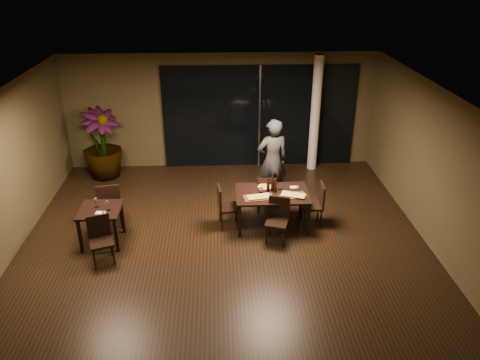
% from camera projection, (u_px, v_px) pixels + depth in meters
% --- Properties ---
extents(ground, '(8.00, 8.00, 0.00)m').
position_uv_depth(ground, '(225.00, 247.00, 9.16)').
color(ground, black).
rests_on(ground, ground).
extents(wall_back, '(8.00, 0.10, 3.00)m').
position_uv_depth(wall_back, '(221.00, 111.00, 12.15)').
color(wall_back, '#463F25').
rests_on(wall_back, ground).
extents(wall_front, '(8.00, 0.10, 3.00)m').
position_uv_depth(wall_front, '(231.00, 345.00, 4.87)').
color(wall_front, '#463F25').
rests_on(wall_front, ground).
extents(wall_right, '(0.10, 8.00, 3.00)m').
position_uv_depth(wall_right, '(441.00, 173.00, 8.69)').
color(wall_right, '#463F25').
rests_on(wall_right, ground).
extents(ceiling, '(8.00, 8.00, 0.04)m').
position_uv_depth(ceiling, '(222.00, 96.00, 7.85)').
color(ceiling, silver).
rests_on(ceiling, wall_back).
extents(window_panel, '(5.00, 0.06, 2.70)m').
position_uv_depth(window_panel, '(259.00, 117.00, 12.18)').
color(window_panel, black).
rests_on(window_panel, ground).
extents(column, '(0.24, 0.24, 3.00)m').
position_uv_depth(column, '(315.00, 114.00, 11.90)').
color(column, white).
rests_on(column, ground).
extents(main_table, '(1.50, 1.00, 0.75)m').
position_uv_depth(main_table, '(272.00, 196.00, 9.63)').
color(main_table, black).
rests_on(main_table, ground).
extents(side_table, '(0.80, 0.80, 0.75)m').
position_uv_depth(side_table, '(100.00, 215.00, 9.06)').
color(side_table, black).
rests_on(side_table, ground).
extents(chair_main_far, '(0.41, 0.41, 0.89)m').
position_uv_depth(chair_main_far, '(266.00, 192.00, 10.18)').
color(chair_main_far, black).
rests_on(chair_main_far, ground).
extents(chair_main_near, '(0.53, 0.53, 0.91)m').
position_uv_depth(chair_main_near, '(278.00, 217.00, 9.19)').
color(chair_main_near, black).
rests_on(chair_main_near, ground).
extents(chair_main_left, '(0.47, 0.47, 0.92)m').
position_uv_depth(chair_main_left, '(225.00, 205.00, 9.65)').
color(chair_main_left, black).
rests_on(chair_main_left, ground).
extents(chair_main_right, '(0.44, 0.44, 0.92)m').
position_uv_depth(chair_main_right, '(316.00, 202.00, 9.73)').
color(chair_main_right, black).
rests_on(chair_main_right, ground).
extents(chair_side_far, '(0.54, 0.54, 1.02)m').
position_uv_depth(chair_side_far, '(110.00, 203.00, 9.61)').
color(chair_side_far, black).
rests_on(chair_side_far, ground).
extents(chair_side_near, '(0.53, 0.53, 0.90)m').
position_uv_depth(chair_side_near, '(100.00, 237.00, 8.57)').
color(chair_side_near, black).
rests_on(chair_side_near, ground).
extents(diner, '(0.74, 0.57, 1.95)m').
position_uv_depth(diner, '(272.00, 161.00, 10.54)').
color(diner, '#2B2D2F').
rests_on(diner, ground).
extents(potted_plant, '(1.37, 1.37, 1.78)m').
position_uv_depth(potted_plant, '(102.00, 144.00, 11.70)').
color(potted_plant, '#1A4A18').
rests_on(potted_plant, ground).
extents(pizza_board_left, '(0.63, 0.37, 0.01)m').
position_uv_depth(pizza_board_left, '(259.00, 198.00, 9.40)').
color(pizza_board_left, '#483017').
rests_on(pizza_board_left, main_table).
extents(pizza_board_right, '(0.58, 0.41, 0.01)m').
position_uv_depth(pizza_board_right, '(293.00, 196.00, 9.48)').
color(pizza_board_right, '#4A3018').
rests_on(pizza_board_right, main_table).
extents(oblong_pizza_left, '(0.48, 0.28, 0.02)m').
position_uv_depth(oblong_pizza_left, '(259.00, 197.00, 9.39)').
color(oblong_pizza_left, maroon).
rests_on(oblong_pizza_left, pizza_board_left).
extents(oblong_pizza_right, '(0.51, 0.36, 0.02)m').
position_uv_depth(oblong_pizza_right, '(293.00, 195.00, 9.47)').
color(oblong_pizza_right, maroon).
rests_on(oblong_pizza_right, pizza_board_right).
extents(round_pizza, '(0.29, 0.29, 0.01)m').
position_uv_depth(round_pizza, '(265.00, 187.00, 9.83)').
color(round_pizza, red).
rests_on(round_pizza, main_table).
extents(bottle_a, '(0.07, 0.07, 0.30)m').
position_uv_depth(bottle_a, '(268.00, 185.00, 9.61)').
color(bottle_a, black).
rests_on(bottle_a, main_table).
extents(bottle_b, '(0.06, 0.06, 0.30)m').
position_uv_depth(bottle_b, '(275.00, 186.00, 9.58)').
color(bottle_b, black).
rests_on(bottle_b, main_table).
extents(bottle_c, '(0.07, 0.07, 0.33)m').
position_uv_depth(bottle_c, '(273.00, 184.00, 9.62)').
color(bottle_c, black).
rests_on(bottle_c, main_table).
extents(tumbler_left, '(0.08, 0.08, 0.10)m').
position_uv_depth(tumbler_left, '(261.00, 190.00, 9.61)').
color(tumbler_left, white).
rests_on(tumbler_left, main_table).
extents(tumbler_right, '(0.08, 0.08, 0.10)m').
position_uv_depth(tumbler_right, '(280.00, 187.00, 9.73)').
color(tumbler_right, white).
rests_on(tumbler_right, main_table).
extents(napkin_near, '(0.20, 0.16, 0.01)m').
position_uv_depth(napkin_near, '(298.00, 194.00, 9.55)').
color(napkin_near, white).
rests_on(napkin_near, main_table).
extents(napkin_far, '(0.19, 0.12, 0.01)m').
position_uv_depth(napkin_far, '(294.00, 187.00, 9.82)').
color(napkin_far, silver).
rests_on(napkin_far, main_table).
extents(wine_glass_a, '(0.08, 0.08, 0.19)m').
position_uv_depth(wine_glass_a, '(96.00, 203.00, 9.03)').
color(wine_glass_a, white).
rests_on(wine_glass_a, side_table).
extents(wine_glass_b, '(0.09, 0.09, 0.19)m').
position_uv_depth(wine_glass_b, '(107.00, 206.00, 8.92)').
color(wine_glass_b, white).
rests_on(wine_glass_b, side_table).
extents(side_napkin, '(0.20, 0.14, 0.01)m').
position_uv_depth(side_napkin, '(100.00, 213.00, 8.84)').
color(side_napkin, white).
rests_on(side_napkin, side_table).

